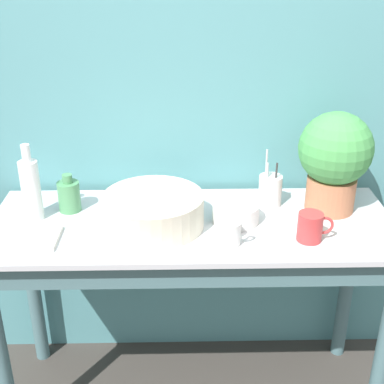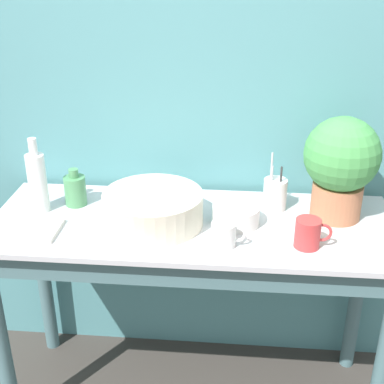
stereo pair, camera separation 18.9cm
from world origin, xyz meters
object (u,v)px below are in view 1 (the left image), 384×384
object	(u,v)px
bottle_tall	(31,189)
bottle_short	(69,196)
potted_plant	(335,157)
mug_red	(311,227)
mug_white	(229,233)
bowl_small_enamel_white	(236,213)
tray_board	(28,238)
bowl_wash_large	(153,211)
utensil_cup	(270,190)

from	to	relation	value
bottle_tall	bottle_short	size ratio (longest dim) A/B	1.96
potted_plant	mug_red	distance (m)	0.31
mug_white	bowl_small_enamel_white	size ratio (longest dim) A/B	0.69
mug_white	potted_plant	bearing A→B (deg)	31.81
mug_white	tray_board	size ratio (longest dim) A/B	0.55
potted_plant	bowl_wash_large	size ratio (longest dim) A/B	1.06
potted_plant	bottle_short	size ratio (longest dim) A/B	2.59
mug_red	tray_board	world-z (taller)	mug_red
mug_red	utensil_cup	bearing A→B (deg)	109.66
bottle_short	utensil_cup	bearing A→B (deg)	2.39
bottle_tall	mug_white	bearing A→B (deg)	-15.71
bottle_tall	bowl_small_enamel_white	size ratio (longest dim) A/B	1.70
mug_white	bowl_small_enamel_white	bearing A→B (deg)	76.77
mug_white	utensil_cup	size ratio (longest dim) A/B	0.52
bowl_wash_large	utensil_cup	distance (m)	0.47
bottle_tall	mug_red	world-z (taller)	bottle_tall
bottle_short	utensil_cup	xyz separation A→B (m)	(0.76, 0.03, -0.00)
mug_red	utensil_cup	size ratio (longest dim) A/B	0.56
bowl_wash_large	bottle_tall	bearing A→B (deg)	171.71
mug_white	bowl_small_enamel_white	distance (m)	0.16
potted_plant	bowl_wash_large	xyz separation A→B (m)	(-0.66, -0.12, -0.15)
potted_plant	mug_white	bearing A→B (deg)	-148.19
bowl_wash_large	mug_red	size ratio (longest dim) A/B	2.91
bowl_wash_large	mug_red	distance (m)	0.55
potted_plant	bottle_tall	bearing A→B (deg)	-177.27
bottle_short	mug_red	xyz separation A→B (m)	(0.86, -0.24, -0.01)
bottle_short	utensil_cup	distance (m)	0.76
bowl_wash_large	bottle_tall	size ratio (longest dim) A/B	1.24
bowl_wash_large	tray_board	distance (m)	0.44
bowl_wash_large	mug_red	bearing A→B (deg)	-11.91
bottle_short	bowl_small_enamel_white	xyz separation A→B (m)	(0.62, -0.10, -0.03)
bowl_wash_large	bottle_short	xyz separation A→B (m)	(-0.32, 0.13, 0.00)
bottle_short	tray_board	size ratio (longest dim) A/B	0.70
bowl_small_enamel_white	potted_plant	bearing A→B (deg)	14.12
bottle_short	bowl_small_enamel_white	bearing A→B (deg)	-9.35
mug_red	bowl_wash_large	bearing A→B (deg)	168.09
potted_plant	bottle_tall	size ratio (longest dim) A/B	1.32
bottle_short	potted_plant	bearing A→B (deg)	-0.58
mug_red	utensil_cup	xyz separation A→B (m)	(-0.10, 0.27, 0.01)
mug_red	utensil_cup	distance (m)	0.29
potted_plant	utensil_cup	size ratio (longest dim) A/B	1.71
bowl_small_enamel_white	tray_board	xyz separation A→B (m)	(-0.72, -0.12, -0.03)
bottle_tall	mug_red	distance (m)	0.99
mug_white	utensil_cup	xyz separation A→B (m)	(0.18, 0.29, 0.02)
potted_plant	mug_red	world-z (taller)	potted_plant
mug_red	bottle_short	bearing A→B (deg)	164.39
potted_plant	bottle_tall	world-z (taller)	potted_plant
potted_plant	bottle_tall	distance (m)	1.11
bowl_wash_large	mug_white	xyz separation A→B (m)	(0.26, -0.13, -0.02)
bowl_wash_large	mug_white	world-z (taller)	bowl_wash_large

